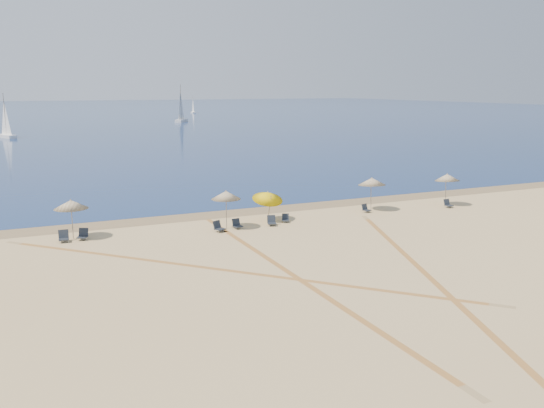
{
  "coord_description": "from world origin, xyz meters",
  "views": [
    {
      "loc": [
        -15.68,
        -16.0,
        9.41
      ],
      "look_at": [
        0.0,
        20.0,
        1.3
      ],
      "focal_mm": 37.39,
      "sensor_mm": 36.0,
      "label": 1
    }
  ],
  "objects": [
    {
      "name": "chair_7",
      "position": [
        7.9,
        20.08,
        0.27
      ],
      "size": [
        0.64,
        0.71,
        0.62
      ],
      "rotation": [
        0.0,
        0.0,
        0.24
      ],
      "color": "black",
      "rests_on": "ground"
    },
    {
      "name": "chair_3",
      "position": [
        -4.37,
        18.88,
        0.32
      ],
      "size": [
        0.83,
        0.88,
        0.72
      ],
      "rotation": [
        0.0,
        0.0,
        0.43
      ],
      "color": "black",
      "rests_on": "ground"
    },
    {
      "name": "chair_8",
      "position": [
        14.87,
        18.93,
        0.29
      ],
      "size": [
        0.57,
        0.66,
        0.65
      ],
      "rotation": [
        0.0,
        0.0,
        0.05
      ],
      "color": "black",
      "rests_on": "ground"
    },
    {
      "name": "tire_tracks",
      "position": [
        -2.79,
        8.93,
        0.0
      ],
      "size": [
        47.4,
        44.61,
        0.0
      ],
      "color": "tan",
      "rests_on": "ground"
    },
    {
      "name": "wet_sand",
      "position": [
        0.0,
        24.0,
        0.0
      ],
      "size": [
        500.0,
        500.0,
        0.0
      ],
      "primitive_type": "plane",
      "color": "olive",
      "rests_on": "ground"
    },
    {
      "name": "umbrella_4",
      "position": [
        8.64,
        20.48,
        2.27
      ],
      "size": [
        2.15,
        2.18,
        2.62
      ],
      "color": "gray",
      "rests_on": "ground"
    },
    {
      "name": "sailboat_2",
      "position": [
        42.35,
        190.48,
        1.93
      ],
      "size": [
        1.33,
        4.34,
        6.38
      ],
      "rotation": [
        0.0,
        0.0,
        -0.06
      ],
      "color": "white",
      "rests_on": "ocean"
    },
    {
      "name": "umbrella_1",
      "position": [
        -13.38,
        20.86,
        2.21
      ],
      "size": [
        2.11,
        2.11,
        2.56
      ],
      "color": "gray",
      "rests_on": "ground"
    },
    {
      "name": "umbrella_5",
      "position": [
        15.23,
        19.63,
        2.3
      ],
      "size": [
        1.99,
        2.02,
        2.64
      ],
      "color": "gray",
      "rests_on": "ground"
    },
    {
      "name": "ocean",
      "position": [
        0.0,
        225.0,
        0.01
      ],
      "size": [
        500.0,
        500.0,
        0.0
      ],
      "primitive_type": "plane",
      "color": "#0C2151",
      "rests_on": "ground"
    },
    {
      "name": "chair_5",
      "position": [
        -0.45,
        19.05,
        0.31
      ],
      "size": [
        0.74,
        0.81,
        0.69
      ],
      "rotation": [
        0.0,
        0.0,
        -0.28
      ],
      "color": "black",
      "rests_on": "ground"
    },
    {
      "name": "chair_2",
      "position": [
        -12.84,
        20.38,
        0.31
      ],
      "size": [
        0.81,
        0.87,
        0.71
      ],
      "rotation": [
        0.0,
        0.0,
        -0.41
      ],
      "color": "black",
      "rests_on": "ground"
    },
    {
      "name": "umbrella_2",
      "position": [
        -3.61,
        19.44,
        2.31
      ],
      "size": [
        1.99,
        1.99,
        2.66
      ],
      "color": "gray",
      "rests_on": "ground"
    },
    {
      "name": "sailboat_0",
      "position": [
        -18.82,
        103.02,
        2.53
      ],
      "size": [
        3.56,
        5.72,
        8.36
      ],
      "rotation": [
        0.0,
        0.0,
        0.41
      ],
      "color": "white",
      "rests_on": "ocean"
    },
    {
      "name": "ground",
      "position": [
        0.0,
        0.0,
        0.0
      ],
      "size": [
        160.0,
        160.0,
        0.0
      ],
      "primitive_type": "plane",
      "color": "tan",
      "rests_on": "ground"
    },
    {
      "name": "sailboat_1",
      "position": [
        24.4,
        138.9,
        3.1
      ],
      "size": [
        5.07,
        6.8,
        10.26
      ],
      "rotation": [
        0.0,
        0.0,
        -0.54
      ],
      "color": "white",
      "rests_on": "ocean"
    },
    {
      "name": "umbrella_3",
      "position": [
        -0.16,
        20.37,
        1.83
      ],
      "size": [
        2.19,
        2.25,
        2.44
      ],
      "color": "gray",
      "rests_on": "ground"
    },
    {
      "name": "chair_1",
      "position": [
        -13.98,
        20.31,
        0.32
      ],
      "size": [
        0.63,
        0.73,
        0.73
      ],
      "rotation": [
        0.0,
        0.0,
        -0.05
      ],
      "color": "black",
      "rests_on": "ground"
    },
    {
      "name": "chair_4",
      "position": [
        -2.95,
        19.17,
        0.29
      ],
      "size": [
        0.63,
        0.71,
        0.67
      ],
      "rotation": [
        0.0,
        0.0,
        0.14
      ],
      "color": "black",
      "rests_on": "ground"
    },
    {
      "name": "chair_6",
      "position": [
        0.84,
        19.54,
        0.26
      ],
      "size": [
        0.69,
        0.73,
        0.59
      ],
      "rotation": [
        0.0,
        0.0,
        -0.43
      ],
      "color": "black",
      "rests_on": "ground"
    }
  ]
}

